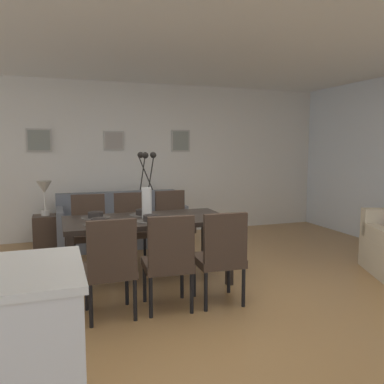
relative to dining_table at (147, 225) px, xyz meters
The scene contains 25 objects.
ground_plane 1.03m from the dining_table, 70.76° to the right, with size 9.00×9.00×0.00m, color #A87A47.
back_wall_panel 2.59m from the dining_table, 84.02° to the left, with size 9.00×0.10×2.60m, color silver.
ceiling_panel 2.03m from the dining_table, 53.20° to the right, with size 9.00×7.20×0.08m, color white.
dining_table is the anchor object (origin of this frame).
dining_chair_near_left 0.99m from the dining_table, 122.00° to the right, with size 0.45×0.45×0.92m.
dining_chair_near_right 1.01m from the dining_table, 124.65° to the left, with size 0.45×0.45×0.92m.
dining_chair_far_left 0.84m from the dining_table, 88.92° to the right, with size 0.47×0.47×0.92m.
dining_chair_far_right 0.84m from the dining_table, 91.59° to the left, with size 0.46×0.46×0.92m.
dining_chair_mid_left 1.02m from the dining_table, 58.15° to the right, with size 0.46×0.46×0.92m.
dining_chair_mid_right 1.05m from the dining_table, 57.38° to the left, with size 0.47×0.47×0.92m.
centerpiece_vase 0.36m from the dining_table, 55.35° to the left, with size 0.21×0.23×0.73m.
placemat_near_left 0.58m from the dining_table, 159.78° to the right, with size 0.32×0.32×0.01m, color #4C4742.
bowl_near_left 0.59m from the dining_table, 159.78° to the right, with size 0.17×0.17×0.07m.
placemat_near_right 0.58m from the dining_table, 159.78° to the left, with size 0.32×0.32×0.01m, color #4C4742.
bowl_near_right 0.59m from the dining_table, 159.78° to the left, with size 0.17×0.17×0.07m.
placemat_far_left 0.22m from the dining_table, 90.00° to the right, with size 0.32×0.32×0.01m, color #4C4742.
bowl_far_left 0.23m from the dining_table, 90.00° to the right, with size 0.17×0.17×0.07m.
placemat_far_right 0.22m from the dining_table, 90.00° to the left, with size 0.32×0.32×0.01m, color #4C4742.
bowl_far_right 0.23m from the dining_table, 90.00° to the left, with size 0.17×0.17×0.07m.
sofa 1.91m from the dining_table, 89.90° to the left, with size 1.93×0.84×0.80m.
side_table 2.21m from the dining_table, 120.69° to the left, with size 0.36×0.36×0.52m, color #3D2D23.
table_lamp 2.18m from the dining_table, 120.69° to the left, with size 0.22×0.22×0.51m.
framed_picture_left 2.87m from the dining_table, 115.69° to the left, with size 0.38×0.03×0.36m.
framed_picture_center 2.62m from the dining_table, 90.00° to the left, with size 0.34×0.03×0.32m.
framed_picture_right 2.87m from the dining_table, 64.31° to the left, with size 0.34×0.03×0.38m.
Camera 1 is at (-1.21, -3.49, 1.54)m, focal length 36.75 mm.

